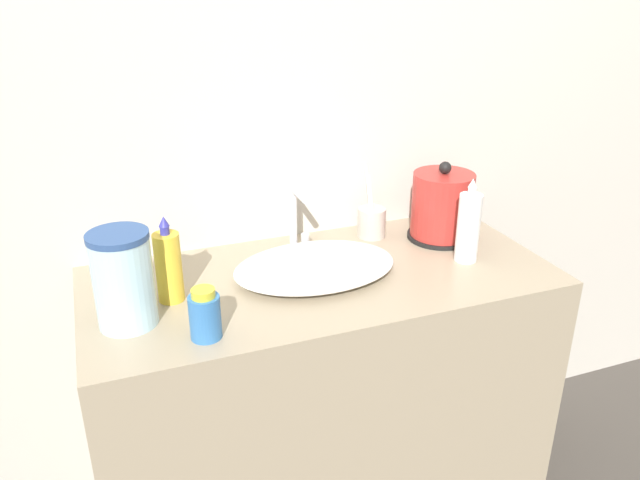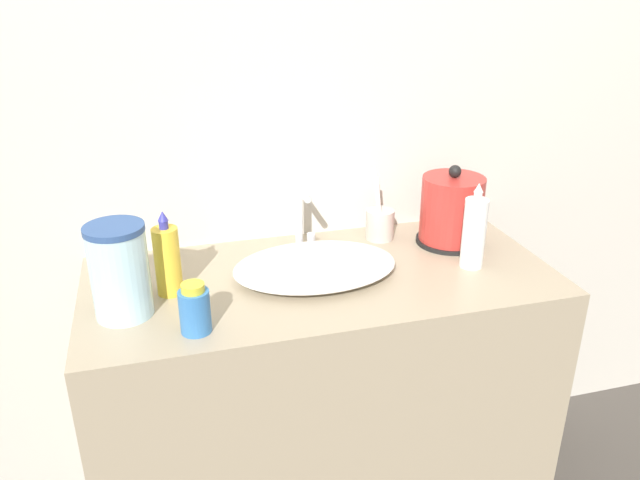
% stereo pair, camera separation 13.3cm
% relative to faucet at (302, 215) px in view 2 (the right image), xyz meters
% --- Properties ---
extents(wall_back, '(6.00, 0.04, 2.60)m').
position_rel_faucet_xyz_m(wall_back, '(0.01, 0.13, 0.37)').
color(wall_back, beige).
rests_on(wall_back, ground_plane).
extents(vanity_counter, '(1.21, 0.55, 0.82)m').
position_rel_faucet_xyz_m(vanity_counter, '(0.01, -0.17, -0.51)').
color(vanity_counter, gray).
rests_on(vanity_counter, ground_plane).
extents(sink_basin, '(0.43, 0.29, 0.05)m').
position_rel_faucet_xyz_m(sink_basin, '(-0.01, -0.16, -0.08)').
color(sink_basin, white).
rests_on(sink_basin, vanity_counter).
extents(faucet, '(0.06, 0.11, 0.19)m').
position_rel_faucet_xyz_m(faucet, '(0.00, 0.00, 0.00)').
color(faucet, silver).
rests_on(faucet, vanity_counter).
extents(electric_kettle, '(0.19, 0.19, 0.23)m').
position_rel_faucet_xyz_m(electric_kettle, '(0.42, -0.07, -0.01)').
color(electric_kettle, black).
rests_on(electric_kettle, vanity_counter).
extents(toothbrush_cup, '(0.08, 0.08, 0.22)m').
position_rel_faucet_xyz_m(toothbrush_cup, '(0.24, 0.02, -0.06)').
color(toothbrush_cup, '#B7B2A8').
rests_on(toothbrush_cup, vanity_counter).
extents(lotion_bottle, '(0.08, 0.08, 0.13)m').
position_rel_faucet_xyz_m(lotion_bottle, '(-0.50, -0.09, -0.05)').
color(lotion_bottle, silver).
rests_on(lotion_bottle, vanity_counter).
extents(shampoo_bottle, '(0.06, 0.06, 0.21)m').
position_rel_faucet_xyz_m(shampoo_bottle, '(-0.37, -0.16, -0.01)').
color(shampoo_bottle, gold).
rests_on(shampoo_bottle, vanity_counter).
extents(mouthwash_bottle, '(0.07, 0.07, 0.12)m').
position_rel_faucet_xyz_m(mouthwash_bottle, '(-0.33, -0.36, -0.05)').
color(mouthwash_bottle, '#3370B7').
rests_on(mouthwash_bottle, vanity_counter).
extents(hand_cream_bottle, '(0.06, 0.06, 0.23)m').
position_rel_faucet_xyz_m(hand_cream_bottle, '(0.41, -0.22, -0.00)').
color(hand_cream_bottle, white).
rests_on(hand_cream_bottle, vanity_counter).
extents(water_pitcher, '(0.13, 0.13, 0.22)m').
position_rel_faucet_xyz_m(water_pitcher, '(-0.48, -0.24, 0.01)').
color(water_pitcher, '#B2DBEA').
rests_on(water_pitcher, vanity_counter).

